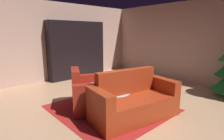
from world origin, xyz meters
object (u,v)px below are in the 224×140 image
at_px(couch_red, 134,102).
at_px(bottle_on_table, 107,87).
at_px(armchair_red, 88,95).
at_px(coffee_table, 115,94).
at_px(book_stack_on_table, 115,90).
at_px(bookshelf_unit, 81,50).

bearing_deg(couch_red, bottle_on_table, -157.60).
bearing_deg(bottle_on_table, armchair_red, -154.62).
xyz_separation_m(coffee_table, book_stack_on_table, (0.01, -0.02, 0.11)).
bearing_deg(bottle_on_table, book_stack_on_table, 37.49).
height_order(bookshelf_unit, armchair_red, bookshelf_unit).
xyz_separation_m(couch_red, bottle_on_table, (-0.54, -0.22, 0.22)).
height_order(armchair_red, bottle_on_table, armchair_red).
relative_size(coffee_table, book_stack_on_table, 2.58).
distance_m(couch_red, coffee_table, 0.43).
height_order(couch_red, book_stack_on_table, couch_red).
xyz_separation_m(bookshelf_unit, bottle_on_table, (3.03, -1.28, -0.46)).
bearing_deg(bottle_on_table, bookshelf_unit, 157.12).
bearing_deg(armchair_red, bottle_on_table, 25.38).
bearing_deg(coffee_table, book_stack_on_table, -56.29).
distance_m(bookshelf_unit, couch_red, 3.78).
bearing_deg(coffee_table, couch_red, 13.27).
height_order(coffee_table, book_stack_on_table, book_stack_on_table).
relative_size(bookshelf_unit, book_stack_on_table, 9.08).
xyz_separation_m(couch_red, book_stack_on_table, (-0.40, -0.12, 0.18)).
relative_size(couch_red, bottle_on_table, 6.60).
distance_m(bookshelf_unit, armchair_red, 3.07).
bearing_deg(bookshelf_unit, book_stack_on_table, -20.42).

